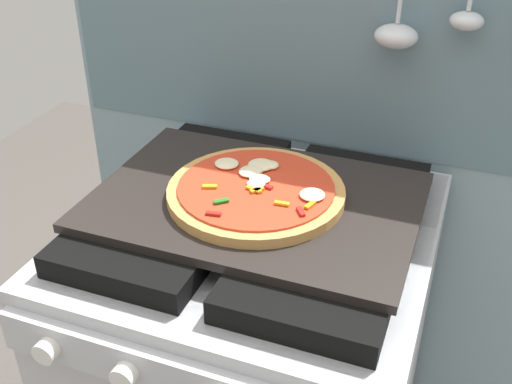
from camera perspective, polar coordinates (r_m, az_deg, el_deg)
kitchen_backsplash at (r=1.38m, az=5.06°, el=1.79°), size 1.10×0.09×1.55m
baking_tray at (r=1.04m, az=0.00°, el=-0.85°), size 0.54×0.38×0.02m
pizza_left at (r=1.03m, az=0.12°, el=0.14°), size 0.30×0.30×0.03m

